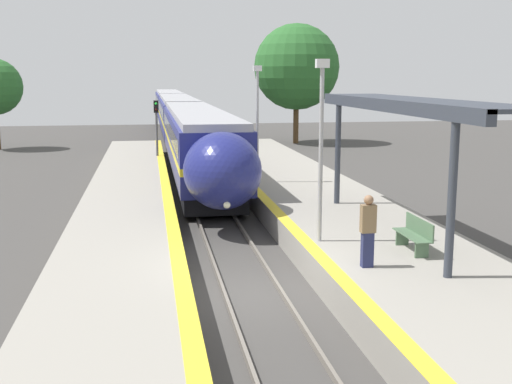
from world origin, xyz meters
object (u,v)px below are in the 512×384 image
object	(u,v)px
person_waiting	(368,230)
lamppost_mid	(257,116)
train	(178,117)
lamppost_near	(321,138)
railway_signal	(157,128)
platform_bench	(415,234)

from	to	relation	value
person_waiting	lamppost_mid	bearing A→B (deg)	92.12
train	lamppost_near	bearing A→B (deg)	-86.59
train	person_waiting	bearing A→B (deg)	-86.11
lamppost_mid	railway_signal	bearing A→B (deg)	112.31
lamppost_near	lamppost_mid	xyz separation A→B (m)	(0.00, 10.52, 0.00)
train	railway_signal	world-z (taller)	railway_signal
platform_bench	lamppost_near	bearing A→B (deg)	146.67
person_waiting	lamppost_mid	size ratio (longest dim) A/B	0.35
lamppost_mid	lamppost_near	bearing A→B (deg)	-90.00
lamppost_near	lamppost_mid	size ratio (longest dim) A/B	1.00
railway_signal	lamppost_mid	distance (m)	11.20
person_waiting	railway_signal	xyz separation A→B (m)	(-4.71, 23.45, 0.73)
platform_bench	lamppost_mid	distance (m)	12.43
lamppost_near	person_waiting	bearing A→B (deg)	-79.53
train	person_waiting	size ratio (longest dim) A/B	37.96
person_waiting	platform_bench	bearing A→B (deg)	34.06
train	railway_signal	size ratio (longest dim) A/B	16.61
platform_bench	train	bearing A→B (deg)	96.57
person_waiting	railway_signal	distance (m)	23.93
train	platform_bench	xyz separation A→B (m)	(4.44, -38.55, -0.83)
person_waiting	lamppost_mid	xyz separation A→B (m)	(-0.49, 13.16, 1.98)
railway_signal	lamppost_mid	world-z (taller)	lamppost_mid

